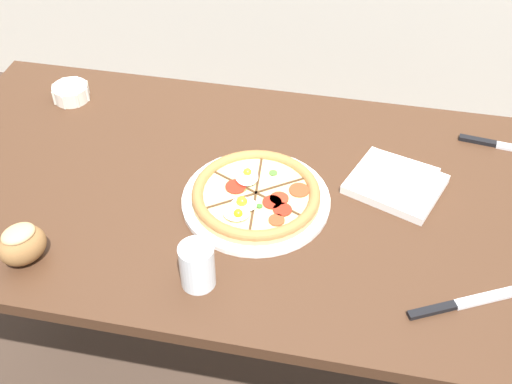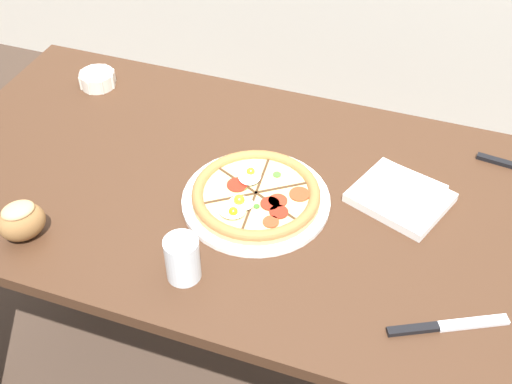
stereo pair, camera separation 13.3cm
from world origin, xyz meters
name	(u,v)px [view 1 (the left image)]	position (x,y,z in m)	size (l,w,h in m)	color
ground_plane	(243,371)	(0.00, 0.00, 0.00)	(12.00, 12.00, 0.00)	#3D2D23
dining_table	(239,221)	(0.00, 0.00, 0.63)	(1.43, 0.77, 0.73)	#422819
pizza	(256,196)	(0.04, -0.03, 0.75)	(0.31, 0.31, 0.05)	white
ramekin_bowl	(71,92)	(-0.49, 0.24, 0.75)	(0.09, 0.09, 0.04)	silver
napkin_folded	(396,182)	(0.33, 0.07, 0.75)	(0.23, 0.21, 0.04)	silver
bread_piece_near	(22,244)	(-0.36, -0.27, 0.77)	(0.11, 0.12, 0.08)	olive
knife_main	(463,303)	(0.46, -0.22, 0.73)	(0.20, 0.11, 0.01)	silver
knife_spare	(502,146)	(0.57, 0.26, 0.73)	(0.20, 0.04, 0.01)	silver
water_glass	(197,268)	(-0.02, -0.26, 0.77)	(0.07, 0.07, 0.09)	white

